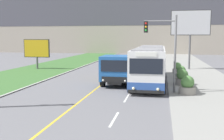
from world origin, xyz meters
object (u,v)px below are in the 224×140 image
at_px(city_bus, 150,65).
at_px(billboard_small, 37,49).
at_px(dump_truck, 119,70).
at_px(planter_round_third, 181,73).
at_px(planter_round_far, 177,68).
at_px(planter_round_second, 182,78).
at_px(billboard_large, 191,25).
at_px(planter_round_near, 187,86).
at_px(traffic_light_mast, 166,44).

distance_m(city_bus, billboard_small, 16.19).
relative_size(dump_truck, planter_round_third, 6.04).
bearing_deg(planter_round_far, billboard_small, 176.42).
bearing_deg(billboard_small, planter_round_second, -25.97).
bearing_deg(billboard_large, planter_round_second, -98.22).
relative_size(billboard_large, billboard_small, 1.93).
xyz_separation_m(billboard_large, planter_round_third, (-1.45, -7.57, -4.87)).
height_order(billboard_large, planter_round_third, billboard_large).
distance_m(dump_truck, billboard_large, 14.19).
relative_size(city_bus, planter_round_far, 10.20).
relative_size(dump_truck, billboard_large, 0.98).
distance_m(city_bus, planter_round_far, 6.88).
height_order(dump_truck, planter_round_second, dump_truck).
xyz_separation_m(billboard_small, planter_round_third, (17.30, -4.71, -1.92)).
bearing_deg(planter_round_third, billboard_large, 79.16).
bearing_deg(dump_truck, planter_round_far, 55.88).
bearing_deg(city_bus, billboard_small, 153.09).
relative_size(billboard_large, planter_round_third, 6.14).
distance_m(billboard_large, planter_round_near, 15.68).
distance_m(city_bus, traffic_light_mast, 4.89).
bearing_deg(billboard_small, billboard_large, 8.68).
relative_size(city_bus, dump_truck, 1.68).
distance_m(traffic_light_mast, planter_round_far, 11.06).
height_order(planter_round_second, planter_round_third, planter_round_second).
bearing_deg(dump_truck, planter_round_second, 5.25).
distance_m(planter_round_third, planter_round_far, 3.64).
relative_size(billboard_large, planter_round_second, 5.59).
bearing_deg(planter_round_third, planter_round_far, 92.49).
xyz_separation_m(dump_truck, traffic_light_mast, (3.78, -2.81, 2.26)).
bearing_deg(traffic_light_mast, planter_round_second, 65.98).
bearing_deg(planter_round_second, billboard_large, 81.78).
distance_m(dump_truck, planter_round_far, 9.39).
height_order(billboard_large, billboard_small, billboard_large).
height_order(city_bus, dump_truck, city_bus).
bearing_deg(traffic_light_mast, billboard_small, 143.39).
bearing_deg(billboard_large, billboard_small, -171.32).
distance_m(city_bus, planter_round_third, 4.01).
bearing_deg(planter_round_far, planter_round_near, -89.64).
height_order(dump_truck, traffic_light_mast, traffic_light_mast).
bearing_deg(planter_round_third, traffic_light_mast, -103.28).
relative_size(billboard_small, planter_round_second, 2.89).
bearing_deg(billboard_large, planter_round_third, -100.84).
distance_m(planter_round_second, planter_round_far, 7.27).
relative_size(billboard_small, planter_round_near, 2.92).
height_order(dump_truck, planter_round_third, dump_truck).
height_order(dump_truck, planter_round_far, dump_truck).
bearing_deg(planter_round_second, dump_truck, -174.75).
xyz_separation_m(city_bus, planter_round_far, (2.72, 6.24, -1.00)).
height_order(billboard_large, planter_round_near, billboard_large).
relative_size(billboard_large, planter_round_near, 5.64).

